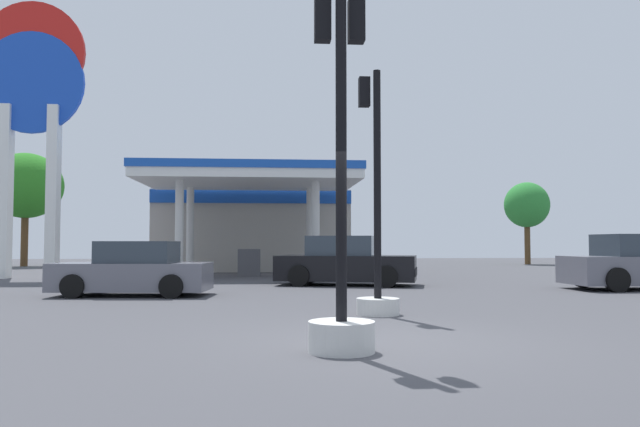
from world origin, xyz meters
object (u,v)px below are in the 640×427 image
at_px(car_1, 346,263).
at_px(tree_2, 527,205).
at_px(traffic_signal_0, 341,246).
at_px(station_pole_sign, 31,104).
at_px(traffic_signal_1, 376,251).
at_px(tree_1, 308,193).
at_px(car_3, 133,271).
at_px(tree_0, 26,186).

relative_size(car_1, tree_2, 0.91).
bearing_deg(traffic_signal_0, station_pole_sign, 121.16).
xyz_separation_m(station_pole_sign, traffic_signal_1, (11.22, -12.81, -5.54)).
bearing_deg(traffic_signal_0, car_1, 82.64).
xyz_separation_m(station_pole_sign, tree_1, (11.49, 12.12, -2.39)).
relative_size(car_1, car_3, 1.17).
height_order(tree_0, tree_1, tree_0).
bearing_deg(tree_2, station_pole_sign, -152.41).
distance_m(traffic_signal_0, traffic_signal_1, 4.04).
height_order(car_1, car_3, car_1).
distance_m(station_pole_sign, tree_1, 16.87).
bearing_deg(traffic_signal_1, tree_0, 122.59).
relative_size(traffic_signal_0, tree_2, 0.89).
bearing_deg(car_1, car_3, -149.82).
relative_size(traffic_signal_0, traffic_signal_1, 0.99).
relative_size(station_pole_sign, car_1, 2.27).
bearing_deg(traffic_signal_1, tree_2, 61.41).
height_order(car_1, traffic_signal_1, traffic_signal_1).
distance_m(car_3, tree_0, 23.48).
distance_m(station_pole_sign, tree_0, 13.48).
height_order(car_1, tree_2, tree_2).
relative_size(station_pole_sign, traffic_signal_0, 2.32).
xyz_separation_m(station_pole_sign, tree_0, (-4.89, 12.39, -2.09)).
relative_size(car_1, traffic_signal_0, 1.02).
distance_m(car_3, traffic_signal_0, 9.60).
height_order(traffic_signal_0, traffic_signal_1, traffic_signal_1).
bearing_deg(car_3, traffic_signal_1, -40.09).
bearing_deg(tree_2, traffic_signal_1, -118.59).
height_order(car_3, tree_2, tree_2).
bearing_deg(tree_1, tree_2, 4.81).
height_order(traffic_signal_0, tree_1, tree_1).
xyz_separation_m(car_1, traffic_signal_1, (-0.42, -8.08, 0.49)).
distance_m(car_3, tree_1, 21.43).
relative_size(traffic_signal_0, tree_0, 0.71).
distance_m(traffic_signal_0, tree_2, 33.78).
distance_m(traffic_signal_1, tree_0, 30.11).
xyz_separation_m(traffic_signal_0, tree_1, (1.39, 28.82, 3.03)).
xyz_separation_m(traffic_signal_1, tree_1, (0.27, 24.94, 3.14)).
distance_m(car_3, tree_2, 29.33).
xyz_separation_m(car_1, tree_2, (13.81, 18.03, 3.01)).
bearing_deg(car_3, tree_0, 117.27).
xyz_separation_m(tree_0, tree_2, (30.34, 0.91, -0.92)).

